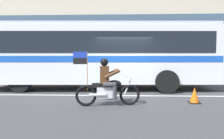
# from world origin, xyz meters

# --- Properties ---
(ground_plane) EXTENTS (60.00, 60.00, 0.00)m
(ground_plane) POSITION_xyz_m (0.00, 0.00, 0.00)
(ground_plane) COLOR #3D3D3F
(sidewalk_curb) EXTENTS (28.00, 3.80, 0.15)m
(sidewalk_curb) POSITION_xyz_m (0.00, 5.10, 0.07)
(sidewalk_curb) COLOR #B7B2A8
(sidewalk_curb) RESTS_ON ground_plane
(lane_center_stripe) EXTENTS (26.60, 0.14, 0.01)m
(lane_center_stripe) POSITION_xyz_m (0.00, -0.60, 0.00)
(lane_center_stripe) COLOR silver
(lane_center_stripe) RESTS_ON ground_plane
(office_building_facade) EXTENTS (28.00, 0.89, 12.35)m
(office_building_facade) POSITION_xyz_m (0.00, 7.39, 6.18)
(office_building_facade) COLOR #B2A893
(office_building_facade) RESTS_ON ground_plane
(transit_bus) EXTENTS (11.47, 3.04, 3.22)m
(transit_bus) POSITION_xyz_m (-1.23, 1.19, 1.88)
(transit_bus) COLOR silver
(transit_bus) RESTS_ON ground_plane
(motorcycle_with_rider) EXTENTS (2.18, 0.69, 1.78)m
(motorcycle_with_rider) POSITION_xyz_m (-0.61, -2.31, 0.67)
(motorcycle_with_rider) COLOR black
(motorcycle_with_rider) RESTS_ON ground_plane
(fire_hydrant) EXTENTS (0.22, 0.30, 0.75)m
(fire_hydrant) POSITION_xyz_m (1.28, 4.21, 0.52)
(fire_hydrant) COLOR gold
(fire_hydrant) RESTS_ON sidewalk_curb
(traffic_cone) EXTENTS (0.36, 0.36, 0.55)m
(traffic_cone) POSITION_xyz_m (2.41, -1.83, 0.26)
(traffic_cone) COLOR #EA590F
(traffic_cone) RESTS_ON ground_plane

